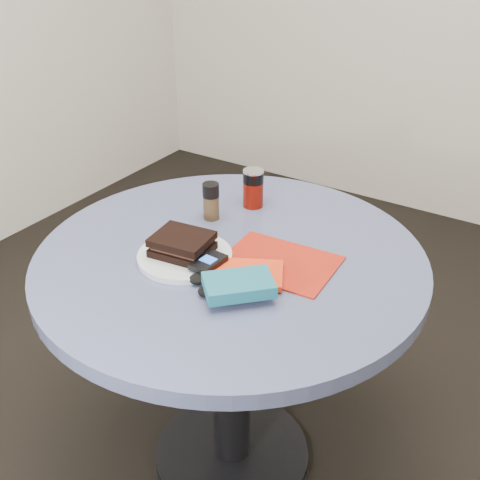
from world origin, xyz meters
The scene contains 11 objects.
ground centered at (0.00, 0.00, 0.00)m, with size 4.00×4.00×0.00m, color black.
table centered at (0.00, 0.00, 0.59)m, with size 1.00×1.00×0.75m.
plate centered at (-0.08, -0.08, 0.76)m, with size 0.24×0.24×0.02m, color silver.
sandwich centered at (-0.09, -0.08, 0.79)m, with size 0.15×0.13×0.05m.
soda_can centered at (-0.09, 0.26, 0.81)m, with size 0.06×0.06×0.11m.
pepper_grinder centered at (-0.15, 0.13, 0.80)m, with size 0.05×0.05×0.11m.
magazine centered at (0.13, 0.03, 0.75)m, with size 0.27×0.21×0.00m, color maroon.
red_book centered at (0.09, -0.08, 0.76)m, with size 0.18×0.12×0.01m, color red.
novel centered at (0.12, -0.15, 0.78)m, with size 0.15×0.10×0.03m, color #165669.
mp3_player centered at (0.00, -0.10, 0.78)m, with size 0.06×0.10×0.02m.
headphones centered at (0.03, -0.17, 0.76)m, with size 0.10×0.09×0.02m.
Camera 1 is at (0.73, -1.09, 1.55)m, focal length 45.00 mm.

